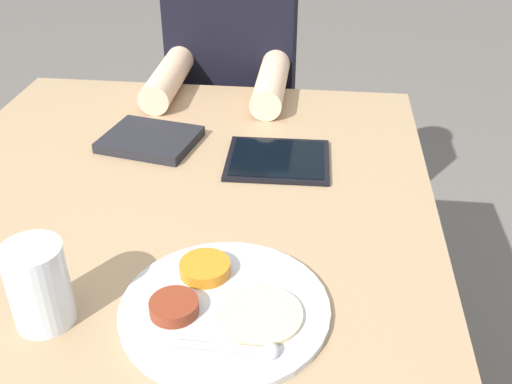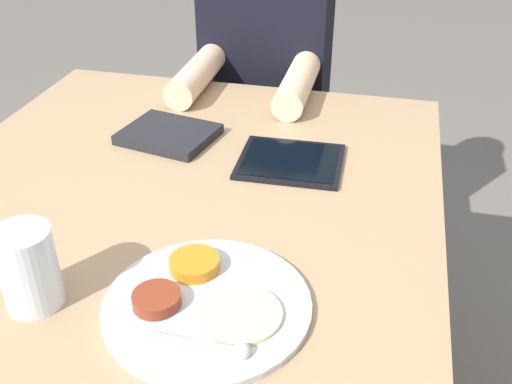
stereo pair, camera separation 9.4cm
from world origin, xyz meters
The scene contains 6 objects.
dining_table centered at (0.00, 0.00, 0.39)m, with size 0.93×1.04×0.78m.
thali_tray centered at (0.14, -0.26, 0.79)m, with size 0.28×0.28×0.03m.
red_notebook centered at (-0.08, 0.20, 0.79)m, with size 0.20×0.18×0.02m.
tablet_device centered at (0.18, 0.15, 0.78)m, with size 0.20×0.17×0.01m.
person_diner centered at (0.02, 0.69, 0.61)m, with size 0.33×0.48×1.27m.
drinking_glass centered at (-0.09, -0.31, 0.84)m, with size 0.08×0.08×0.12m.
Camera 2 is at (0.35, -0.84, 1.34)m, focal length 42.00 mm.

